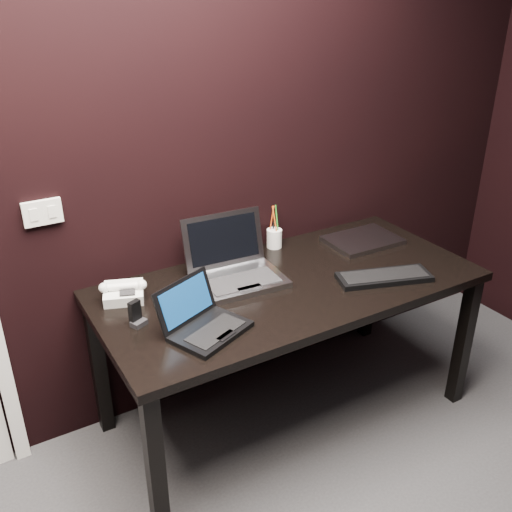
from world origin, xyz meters
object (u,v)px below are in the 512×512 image
netbook (204,322)px  desk_phone (124,292)px  mobile_phone (136,316)px  closed_laptop (363,240)px  pen_cup (274,237)px  ext_keyboard (384,277)px  silver_laptop (235,269)px  desk (289,297)px

netbook → desk_phone: netbook is taller
desk_phone → mobile_phone: size_ratio=2.01×
closed_laptop → pen_cup: size_ratio=1.64×
mobile_phone → ext_keyboard: bearing=-10.8°
mobile_phone → desk_phone: bearing=84.4°
closed_laptop → mobile_phone: 1.26m
ext_keyboard → desk_phone: size_ratio=2.17×
ext_keyboard → silver_laptop: bearing=149.2°
closed_laptop → desk_phone: desk_phone is taller
desk → mobile_phone: size_ratio=16.77×
ext_keyboard → closed_laptop: ext_keyboard is taller
desk → desk_phone: size_ratio=8.36×
pen_cup → silver_laptop: bearing=-148.8°
desk → mobile_phone: (-0.70, 0.01, 0.12)m
silver_laptop → desk: bearing=-35.8°
mobile_phone → closed_laptop: bearing=6.9°
pen_cup → desk_phone: bearing=-171.3°
desk → netbook: 0.54m
closed_laptop → silver_laptop: bearing=-178.6°
netbook → silver_laptop: size_ratio=0.90×
mobile_phone → pen_cup: 0.90m
desk → desk_phone: 0.73m
netbook → desk: bearing=17.9°
netbook → closed_laptop: size_ratio=1.00×
desk → desk_phone: desk_phone is taller
desk_phone → mobile_phone: mobile_phone is taller
desk → closed_laptop: bearing=16.2°
ext_keyboard → mobile_phone: mobile_phone is taller
netbook → mobile_phone: 0.27m
netbook → mobile_phone: bearing=140.3°
ext_keyboard → closed_laptop: bearing=63.6°
netbook → pen_cup: (0.63, 0.50, 0.01)m
netbook → silver_laptop: silver_laptop is taller
desk → silver_laptop: (-0.20, 0.14, 0.13)m
ext_keyboard → pen_cup: pen_cup is taller
silver_laptop → pen_cup: size_ratio=1.83×
silver_laptop → pen_cup: 0.39m
ext_keyboard → pen_cup: (-0.24, 0.54, 0.04)m
desk_phone → desk: bearing=-17.7°
silver_laptop → netbook: bearing=-134.9°
desk → mobile_phone: mobile_phone is taller
desk_phone → pen_cup: 0.83m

